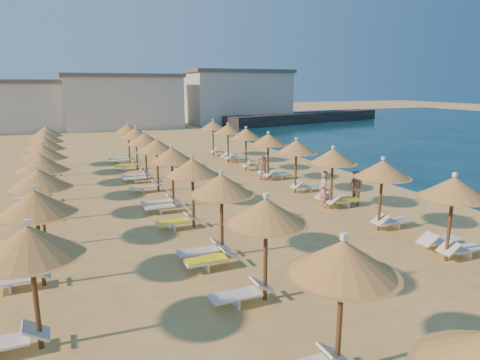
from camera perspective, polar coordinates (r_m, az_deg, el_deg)
name	(u,v)px	position (r m, az deg, el deg)	size (l,w,h in m)	color
ground	(282,229)	(18.29, 5.63, -6.46)	(220.00, 220.00, 0.00)	#E0BB62
jetty	(307,117)	(69.69, 8.87, 8.25)	(30.00, 4.00, 1.50)	black
hotel_blocks	(140,100)	(62.54, -13.17, 10.29)	(46.95, 9.86, 8.10)	beige
parasol_row_east	(313,152)	(22.29, 9.76, 3.69)	(2.34, 33.18, 3.12)	brown
parasol_row_west	(181,162)	(19.45, -7.83, 2.45)	(2.34, 33.18, 3.12)	brown
parasol_row_inland	(43,158)	(22.20, -24.84, 2.65)	(2.34, 26.32, 3.12)	brown
loungers	(206,203)	(20.84, -4.52, -3.04)	(15.98, 31.43, 0.66)	white
beachgoer_c	(263,167)	(27.19, 3.07, 1.68)	(0.93, 0.39, 1.59)	tan
beachgoer_b	(356,188)	(22.23, 15.17, -1.03)	(0.85, 0.66, 1.75)	tan
beachgoer_a	(323,189)	(21.39, 11.03, -1.24)	(0.67, 0.44, 1.83)	tan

